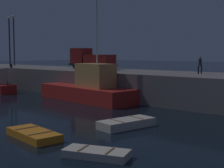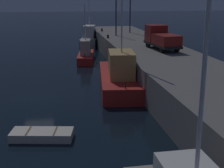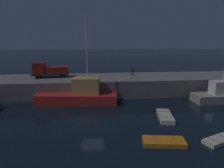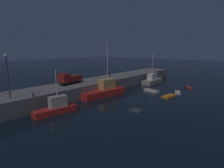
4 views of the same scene
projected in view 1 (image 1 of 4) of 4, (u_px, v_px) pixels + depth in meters
ground_plane at (37, 113)px, 26.04m from camera, size 320.00×320.00×0.00m
pier_quay at (134, 84)px, 35.24m from camera, size 72.21×8.03×2.75m
fishing_trawler_red at (89, 89)px, 32.81m from camera, size 11.80×4.87×12.48m
dinghy_orange_near at (96, 153)px, 14.91m from camera, size 3.20×2.22×0.40m
rowboat_white_mid at (127, 123)px, 20.98m from camera, size 2.14×3.93×0.55m
dinghy_red_small at (34, 134)px, 18.32m from camera, size 3.84×2.05×0.45m
lamp_post_west at (14, 36)px, 51.40m from camera, size 0.44×0.44×7.77m
lamp_post_east at (9, 37)px, 47.01m from camera, size 0.44×0.44×7.06m
utility_truck at (91, 59)px, 40.20m from camera, size 6.08×2.64×2.53m
dockworker at (200, 64)px, 31.00m from camera, size 0.43×0.30×1.62m
bollard_west at (11, 66)px, 44.16m from camera, size 0.28×0.28×0.48m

